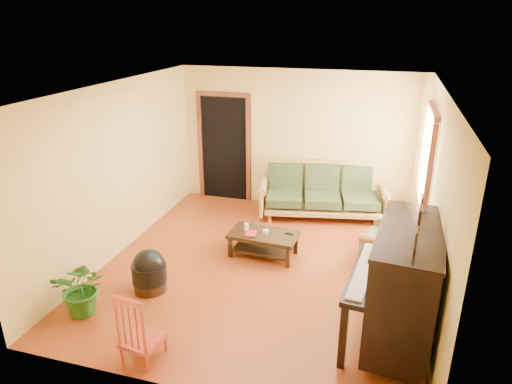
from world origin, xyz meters
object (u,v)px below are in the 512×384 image
(ceramic_crock, at_px, (394,214))
(footstool, at_px, (149,275))
(sofa, at_px, (322,192))
(potted_plant, at_px, (82,288))
(armchair, at_px, (388,236))
(piano, at_px, (404,287))
(coffee_table, at_px, (263,244))
(red_chair, at_px, (141,324))

(ceramic_crock, bearing_deg, footstool, -134.13)
(sofa, distance_m, potted_plant, 4.45)
(armchair, distance_m, ceramic_crock, 1.58)
(footstool, relative_size, ceramic_crock, 1.79)
(sofa, relative_size, piano, 1.44)
(coffee_table, bearing_deg, sofa, 69.65)
(armchair, xyz_separation_m, potted_plant, (-3.57, -2.39, -0.06))
(piano, xyz_separation_m, ceramic_crock, (-0.07, 3.38, -0.56))
(armchair, distance_m, potted_plant, 4.30)
(armchair, height_order, red_chair, armchair)
(coffee_table, bearing_deg, ceramic_crock, 44.51)
(sofa, xyz_separation_m, armchair, (1.19, -1.37, -0.07))
(coffee_table, xyz_separation_m, potted_plant, (-1.74, -2.04, 0.17))
(ceramic_crock, bearing_deg, sofa, -172.03)
(piano, height_order, ceramic_crock, piano)
(footstool, distance_m, red_chair, 1.33)
(ceramic_crock, bearing_deg, coffee_table, -135.49)
(armchair, relative_size, potted_plant, 1.16)
(footstool, bearing_deg, piano, -2.31)
(footstool, xyz_separation_m, ceramic_crock, (3.15, 3.25, -0.09))
(footstool, height_order, potted_plant, potted_plant)
(footstool, bearing_deg, potted_plant, -127.40)
(footstool, bearing_deg, coffee_table, 47.91)
(coffee_table, relative_size, footstool, 2.23)
(coffee_table, xyz_separation_m, red_chair, (-0.65, -2.53, 0.23))
(armchair, relative_size, piano, 0.53)
(piano, height_order, footstool, piano)
(sofa, xyz_separation_m, red_chair, (-1.29, -4.26, -0.07))
(armchair, distance_m, red_chair, 3.80)
(footstool, relative_size, potted_plant, 0.65)
(sofa, xyz_separation_m, potted_plant, (-2.38, -3.76, -0.13))
(sofa, relative_size, coffee_table, 2.19)
(footstool, bearing_deg, armchair, 29.21)
(footstool, distance_m, ceramic_crock, 4.53)
(coffee_table, relative_size, ceramic_crock, 3.99)
(coffee_table, distance_m, potted_plant, 2.69)
(piano, xyz_separation_m, red_chair, (-2.66, -1.06, -0.28))
(piano, relative_size, footstool, 3.38)
(sofa, bearing_deg, coffee_table, -121.55)
(potted_plant, bearing_deg, ceramic_crock, 46.95)
(sofa, bearing_deg, footstool, -132.36)
(armchair, bearing_deg, footstool, -137.90)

